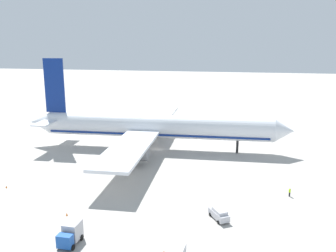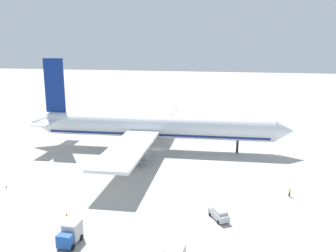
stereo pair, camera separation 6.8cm
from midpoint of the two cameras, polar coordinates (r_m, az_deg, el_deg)
The scene contains 9 objects.
ground_plane at distance 104.60m, azimuth -1.71°, elevation -3.72°, with size 600.00×600.00×0.00m, color #ADA8A0.
airliner at distance 103.11m, azimuth -2.48°, elevation -0.13°, with size 77.23×73.15×25.95m.
service_truck_2 at distance 59.08m, azimuth -15.27°, elevation -16.16°, with size 2.61×4.56×3.23m.
service_van at distance 64.93m, azimuth 8.10°, elevation -13.67°, with size 4.07×4.88×1.97m.
baggage_cart_1 at distance 145.31m, azimuth -5.77°, elevation 1.27°, with size 2.85×2.75×1.36m.
ground_worker_1 at distance 77.10m, azimuth 18.77°, elevation -9.94°, with size 0.54×0.54×1.77m.
traffic_cone_0 at distance 68.30m, azimuth -15.84°, elevation -13.36°, with size 0.36×0.36×0.55m, color orange.
traffic_cone_1 at distance 84.70m, azimuth -24.38°, elevation -8.80°, with size 0.36×0.36×0.55m, color orange.
traffic_cone_2 at distance 157.74m, azimuth -13.85°, elevation 1.71°, with size 0.36×0.36×0.55m, color orange.
Camera 1 is at (23.95, -97.31, 29.97)m, focal length 38.29 mm.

